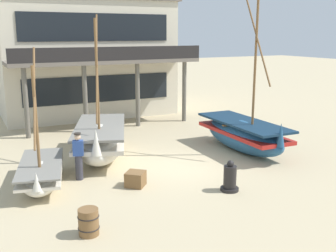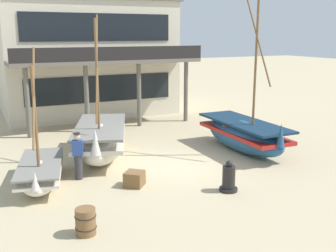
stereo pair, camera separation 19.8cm
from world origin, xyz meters
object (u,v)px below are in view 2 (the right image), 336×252
at_px(wooden_barrel, 86,221).
at_px(fishing_boat_near_left, 101,140).
at_px(fishing_boat_far_right, 41,172).
at_px(capstan_winch, 229,179).
at_px(fisherman_by_hull, 78,156).
at_px(fishing_boat_centre_large, 244,135).
at_px(harbor_building_main, 85,56).
at_px(cargo_crate, 134,179).

bearing_deg(wooden_barrel, fishing_boat_near_left, 69.54).
bearing_deg(fishing_boat_far_right, capstan_winch, -30.81).
bearing_deg(fisherman_by_hull, fishing_boat_near_left, 55.11).
distance_m(capstan_winch, wooden_barrel, 5.01).
bearing_deg(fishing_boat_far_right, fishing_boat_centre_large, 2.15).
bearing_deg(fishing_boat_centre_large, wooden_barrel, -151.87).
bearing_deg(fishing_boat_far_right, fisherman_by_hull, 0.95).
bearing_deg(fishing_boat_far_right, harbor_building_main, 68.04).
xyz_separation_m(fishing_boat_far_right, harbor_building_main, (4.95, 12.26, 3.15)).
bearing_deg(fishing_boat_near_left, capstan_winch, -63.58).
height_order(fishing_boat_far_right, capstan_winch, fishing_boat_far_right).
bearing_deg(fishing_boat_near_left, fisherman_by_hull, -124.89).
xyz_separation_m(fishing_boat_near_left, wooden_barrel, (-2.30, -6.15, -0.41)).
bearing_deg(wooden_barrel, capstan_winch, 9.43).
height_order(fisherman_by_hull, harbor_building_main, harbor_building_main).
bearing_deg(fishing_boat_centre_large, fishing_boat_near_left, 163.03).
distance_m(fishing_boat_centre_large, wooden_barrel, 9.26).
xyz_separation_m(fishing_boat_near_left, capstan_winch, (2.65, -5.33, -0.34)).
bearing_deg(fishing_boat_far_right, cargo_crate, -27.40).
distance_m(fishing_boat_near_left, fishing_boat_far_right, 3.48).
bearing_deg(fishing_boat_near_left, cargo_crate, -89.06).
height_order(wooden_barrel, harbor_building_main, harbor_building_main).
relative_size(fisherman_by_hull, harbor_building_main, 0.16).
relative_size(fisherman_by_hull, wooden_barrel, 2.41).
bearing_deg(fishing_boat_near_left, wooden_barrel, -110.46).
bearing_deg(fishing_boat_far_right, fishing_boat_near_left, 37.58).
height_order(fishing_boat_centre_large, wooden_barrel, fishing_boat_centre_large).
relative_size(fishing_boat_centre_large, wooden_barrel, 9.78).
distance_m(fishing_boat_near_left, fisherman_by_hull, 2.55).
relative_size(capstan_winch, cargo_crate, 1.72).
relative_size(fishing_boat_near_left, fisherman_by_hull, 3.41).
xyz_separation_m(fishing_boat_near_left, fishing_boat_far_right, (-2.75, -2.11, -0.29)).
height_order(fisherman_by_hull, capstan_winch, fisherman_by_hull).
bearing_deg(cargo_crate, fishing_boat_far_right, 152.60).
relative_size(fishing_boat_near_left, fishing_boat_far_right, 1.25).
xyz_separation_m(fishing_boat_near_left, fisherman_by_hull, (-1.46, -2.09, 0.07)).
bearing_deg(cargo_crate, fisherman_by_hull, 135.81).
xyz_separation_m(fishing_boat_near_left, fishing_boat_centre_large, (5.87, -1.79, -0.03)).
xyz_separation_m(capstan_winch, harbor_building_main, (-0.45, 15.48, 3.19)).
relative_size(fishing_boat_centre_large, fishing_boat_far_right, 1.49).
relative_size(fishing_boat_centre_large, capstan_winch, 6.67).
distance_m(fishing_boat_far_right, harbor_building_main, 13.59).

